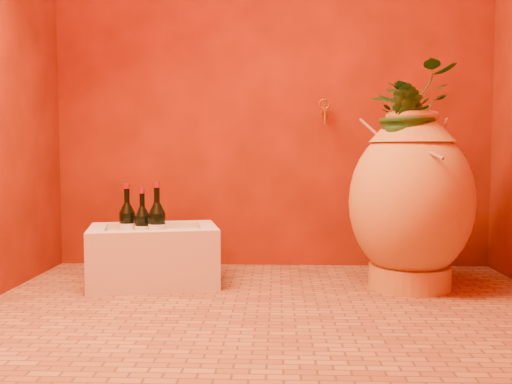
{
  "coord_description": "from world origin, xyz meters",
  "views": [
    {
      "loc": [
        0.03,
        -2.31,
        0.66
      ],
      "look_at": [
        -0.07,
        0.35,
        0.47
      ],
      "focal_mm": 40.0,
      "sensor_mm": 36.0,
      "label": 1
    }
  ],
  "objects_px": {
    "wine_bottle_a": "(157,227)",
    "wall_tap": "(324,110)",
    "wine_bottle_c": "(127,226)",
    "amphora": "(411,201)",
    "stone_basin": "(154,256)",
    "wine_bottle_b": "(143,228)"
  },
  "relations": [
    {
      "from": "wine_bottle_a",
      "to": "wall_tap",
      "type": "relative_size",
      "value": 2.37
    },
    {
      "from": "wine_bottle_a",
      "to": "wine_bottle_c",
      "type": "xyz_separation_m",
      "value": [
        -0.17,
        0.07,
        -0.0
      ]
    },
    {
      "from": "amphora",
      "to": "wine_bottle_a",
      "type": "xyz_separation_m",
      "value": [
        -1.24,
        0.04,
        -0.14
      ]
    },
    {
      "from": "amphora",
      "to": "stone_basin",
      "type": "distance_m",
      "value": 1.3
    },
    {
      "from": "wine_bottle_c",
      "to": "wall_tap",
      "type": "bearing_deg",
      "value": 19.07
    },
    {
      "from": "wine_bottle_c",
      "to": "wine_bottle_b",
      "type": "bearing_deg",
      "value": -16.14
    },
    {
      "from": "wine_bottle_b",
      "to": "wall_tap",
      "type": "height_order",
      "value": "wall_tap"
    },
    {
      "from": "wine_bottle_b",
      "to": "wine_bottle_c",
      "type": "height_order",
      "value": "wine_bottle_c"
    },
    {
      "from": "stone_basin",
      "to": "wine_bottle_a",
      "type": "xyz_separation_m",
      "value": [
        0.02,
        0.0,
        0.15
      ]
    },
    {
      "from": "stone_basin",
      "to": "wine_bottle_c",
      "type": "height_order",
      "value": "wine_bottle_c"
    },
    {
      "from": "wine_bottle_a",
      "to": "wine_bottle_b",
      "type": "bearing_deg",
      "value": 152.77
    },
    {
      "from": "wine_bottle_a",
      "to": "wine_bottle_b",
      "type": "relative_size",
      "value": 1.11
    },
    {
      "from": "wine_bottle_b",
      "to": "amphora",
      "type": "bearing_deg",
      "value": -3.61
    },
    {
      "from": "stone_basin",
      "to": "wine_bottle_b",
      "type": "xyz_separation_m",
      "value": [
        -0.07,
        0.05,
        0.13
      ]
    },
    {
      "from": "stone_basin",
      "to": "wine_bottle_a",
      "type": "distance_m",
      "value": 0.15
    },
    {
      "from": "wine_bottle_b",
      "to": "stone_basin",
      "type": "bearing_deg",
      "value": -36.51
    },
    {
      "from": "wine_bottle_a",
      "to": "amphora",
      "type": "bearing_deg",
      "value": -1.86
    },
    {
      "from": "wine_bottle_a",
      "to": "wine_bottle_b",
      "type": "distance_m",
      "value": 0.1
    },
    {
      "from": "wine_bottle_a",
      "to": "stone_basin",
      "type": "bearing_deg",
      "value": -166.14
    },
    {
      "from": "wine_bottle_a",
      "to": "wine_bottle_c",
      "type": "bearing_deg",
      "value": 158.08
    },
    {
      "from": "stone_basin",
      "to": "wine_bottle_c",
      "type": "relative_size",
      "value": 2.07
    },
    {
      "from": "wine_bottle_b",
      "to": "wall_tap",
      "type": "relative_size",
      "value": 2.14
    }
  ]
}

